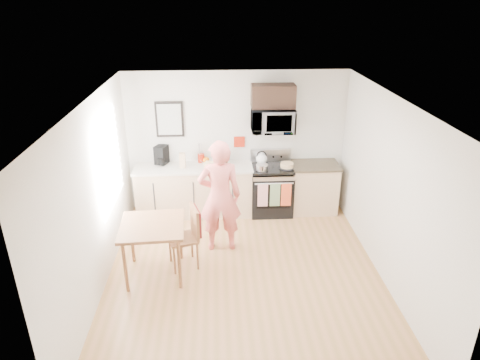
{
  "coord_description": "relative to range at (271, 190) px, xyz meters",
  "views": [
    {
      "loc": [
        -0.36,
        -5.2,
        3.85
      ],
      "look_at": [
        -0.01,
        1.0,
        1.1
      ],
      "focal_mm": 32.0,
      "sensor_mm": 36.0,
      "label": 1
    }
  ],
  "objects": [
    {
      "name": "range",
      "position": [
        0.0,
        0.0,
        0.0
      ],
      "size": [
        0.76,
        0.7,
        1.16
      ],
      "color": "black",
      "rests_on": "floor"
    },
    {
      "name": "kettle",
      "position": [
        -0.18,
        0.11,
        0.6
      ],
      "size": [
        0.21,
        0.21,
        0.26
      ],
      "color": "white",
      "rests_on": "range"
    },
    {
      "name": "dining_table",
      "position": [
        -1.94,
        -1.86,
        0.3
      ],
      "size": [
        0.89,
        0.89,
        0.83
      ],
      "rotation": [
        0.0,
        0.0,
        0.05
      ],
      "color": "brown",
      "rests_on": "floor"
    },
    {
      "name": "window",
      "position": [
        -2.59,
        -1.18,
        1.11
      ],
      "size": [
        0.06,
        1.4,
        1.5
      ],
      "color": "silver",
      "rests_on": "left_wall"
    },
    {
      "name": "coffee_maker",
      "position": [
        -2.01,
        0.2,
        0.66
      ],
      "size": [
        0.27,
        0.32,
        0.34
      ],
      "rotation": [
        0.0,
        0.0,
        -0.4
      ],
      "color": "black",
      "rests_on": "countertop_left"
    },
    {
      "name": "cabinet_left",
      "position": [
        -1.43,
        0.02,
        0.01
      ],
      "size": [
        2.1,
        0.6,
        0.9
      ],
      "primitive_type": "cube",
      "color": "#D0B085",
      "rests_on": "floor"
    },
    {
      "name": "back_wall",
      "position": [
        -0.63,
        0.32,
        0.86
      ],
      "size": [
        4.0,
        0.04,
        2.6
      ],
      "primitive_type": "cube",
      "color": "silver",
      "rests_on": "floor"
    },
    {
      "name": "left_wall",
      "position": [
        -2.63,
        -1.98,
        0.86
      ],
      "size": [
        0.04,
        4.6,
        2.6
      ],
      "primitive_type": "cube",
      "color": "silver",
      "rests_on": "floor"
    },
    {
      "name": "utensil_crock",
      "position": [
        -1.29,
        0.24,
        0.65
      ],
      "size": [
        0.12,
        0.12,
        0.37
      ],
      "color": "#A7210E",
      "rests_on": "countertop_left"
    },
    {
      "name": "right_wall",
      "position": [
        1.37,
        -1.98,
        0.86
      ],
      "size": [
        0.04,
        4.6,
        2.6
      ],
      "primitive_type": "cube",
      "color": "silver",
      "rests_on": "floor"
    },
    {
      "name": "milk_carton",
      "position": [
        -1.62,
        -0.0,
        0.64
      ],
      "size": [
        0.11,
        0.11,
        0.27
      ],
      "primitive_type": "cube",
      "rotation": [
        0.0,
        0.0,
        -0.02
      ],
      "color": "tan",
      "rests_on": "countertop_left"
    },
    {
      "name": "floor",
      "position": [
        -0.63,
        -1.98,
        -0.44
      ],
      "size": [
        4.6,
        4.6,
        0.0
      ],
      "primitive_type": "plane",
      "color": "olive",
      "rests_on": "ground"
    },
    {
      "name": "wall_trivet",
      "position": [
        -0.58,
        0.31,
        0.86
      ],
      "size": [
        0.2,
        0.02,
        0.2
      ],
      "primitive_type": "cube",
      "color": "#A7210E",
      "rests_on": "back_wall"
    },
    {
      "name": "microwave",
      "position": [
        -0.0,
        0.1,
        1.32
      ],
      "size": [
        0.76,
        0.51,
        0.42
      ],
      "primitive_type": "imported",
      "color": "#B8B8BD",
      "rests_on": "back_wall"
    },
    {
      "name": "bread_bag",
      "position": [
        -1.07,
        -0.08,
        0.56
      ],
      "size": [
        0.33,
        0.24,
        0.11
      ],
      "primitive_type": "cube",
      "rotation": [
        0.0,
        0.0,
        -0.37
      ],
      "color": "tan",
      "rests_on": "countertop_left"
    },
    {
      "name": "fruit_bowl",
      "position": [
        -1.19,
        0.19,
        0.55
      ],
      "size": [
        0.3,
        0.3,
        0.11
      ],
      "color": "white",
      "rests_on": "countertop_left"
    },
    {
      "name": "wall_art",
      "position": [
        -1.83,
        0.3,
        1.31
      ],
      "size": [
        0.5,
        0.04,
        0.65
      ],
      "color": "black",
      "rests_on": "back_wall"
    },
    {
      "name": "knife_block",
      "position": [
        -0.86,
        0.13,
        0.63
      ],
      "size": [
        0.12,
        0.16,
        0.25
      ],
      "primitive_type": "cube",
      "rotation": [
        0.0,
        0.0,
        -0.04
      ],
      "color": "brown",
      "rests_on": "countertop_left"
    },
    {
      "name": "upper_cabinet",
      "position": [
        -0.0,
        0.15,
        1.74
      ],
      "size": [
        0.76,
        0.35,
        0.4
      ],
      "primitive_type": "cube",
      "color": "black",
      "rests_on": "back_wall"
    },
    {
      "name": "countertop_left",
      "position": [
        -1.43,
        0.02,
        0.48
      ],
      "size": [
        2.14,
        0.64,
        0.04
      ],
      "primitive_type": "cube",
      "color": "beige",
      "rests_on": "cabinet_left"
    },
    {
      "name": "pot",
      "position": [
        -0.2,
        -0.17,
        0.54
      ],
      "size": [
        0.21,
        0.36,
        0.11
      ],
      "rotation": [
        0.0,
        0.0,
        -0.07
      ],
      "color": "#B8B8BD",
      "rests_on": "range"
    },
    {
      "name": "cabinet_right",
      "position": [
        0.8,
        0.02,
        0.01
      ],
      "size": [
        0.84,
        0.6,
        0.9
      ],
      "primitive_type": "cube",
      "color": "#D0B085",
      "rests_on": "floor"
    },
    {
      "name": "ceiling",
      "position": [
        -0.63,
        -1.98,
        2.16
      ],
      "size": [
        4.0,
        4.6,
        0.04
      ],
      "primitive_type": "cube",
      "color": "white",
      "rests_on": "back_wall"
    },
    {
      "name": "cake",
      "position": [
        0.26,
        -0.09,
        0.53
      ],
      "size": [
        0.28,
        0.28,
        0.09
      ],
      "color": "black",
      "rests_on": "range"
    },
    {
      "name": "person",
      "position": [
        -0.97,
        -1.2,
        0.49
      ],
      "size": [
        0.69,
        0.47,
        1.84
      ],
      "primitive_type": "imported",
      "rotation": [
        0.0,
        0.0,
        3.18
      ],
      "color": "#E44E3E",
      "rests_on": "floor"
    },
    {
      "name": "chair",
      "position": [
        -1.4,
        -1.63,
        0.19
      ],
      "size": [
        0.54,
        0.51,
        0.97
      ],
      "rotation": [
        0.0,
        0.0,
        0.29
      ],
      "color": "brown",
      "rests_on": "floor"
    },
    {
      "name": "front_wall",
      "position": [
        -0.63,
        -4.28,
        0.86
      ],
      "size": [
        4.0,
        0.04,
        2.6
      ],
      "primitive_type": "cube",
      "color": "silver",
      "rests_on": "floor"
    },
    {
      "name": "countertop_right",
      "position": [
        0.8,
        0.02,
        0.48
      ],
      "size": [
        0.88,
        0.64,
        0.04
      ],
      "primitive_type": "cube",
      "color": "black",
      "rests_on": "cabinet_right"
    }
  ]
}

